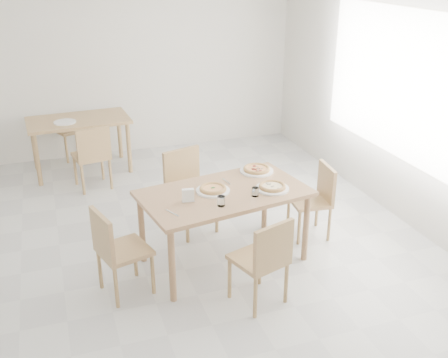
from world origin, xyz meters
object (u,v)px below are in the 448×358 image
object	(u,v)px
plate_empty	(65,122)
pizza_margherita	(213,189)
tumbler_a	(221,201)
chair_back_n	(68,124)
plate_margherita	(213,191)
tumbler_b	(255,192)
chair_south	(265,257)
chair_east	(317,196)
chair_west	(115,247)
pizza_pepperoni	(257,169)
plate_mushroom	(272,188)
main_table	(224,199)
pizza_mushroom	(272,186)
napkin_holder	(188,196)
chair_back_s	(92,153)
second_table	(79,126)
chair_north	(188,185)
plate_pepperoni	(257,171)

from	to	relation	value
plate_empty	pizza_margherita	bearing A→B (deg)	-66.30
tumbler_a	chair_back_n	xyz separation A→B (m)	(-1.11, 3.81, -0.31)
plate_margherita	tumbler_b	xyz separation A→B (m)	(0.34, -0.22, 0.03)
chair_south	chair_east	distance (m)	1.40
chair_west	chair_back_n	bearing A→B (deg)	-13.68
plate_margherita	pizza_pepperoni	xyz separation A→B (m)	(0.57, 0.32, 0.02)
chair_west	plate_mushroom	bearing A→B (deg)	-101.54
main_table	plate_mushroom	distance (m)	0.47
chair_east	pizza_pepperoni	xyz separation A→B (m)	(-0.62, 0.17, 0.32)
chair_west	plate_margherita	xyz separation A→B (m)	(0.97, 0.26, 0.28)
plate_mushroom	plate_empty	bearing A→B (deg)	121.45
pizza_mushroom	napkin_holder	world-z (taller)	napkin_holder
plate_empty	tumbler_b	bearing A→B (deg)	-62.44
main_table	chair_west	size ratio (longest dim) A/B	2.03
pizza_mushroom	chair_back_s	world-z (taller)	chair_back_s
plate_mushroom	chair_back_n	distance (m)	4.01
chair_south	second_table	distance (m)	3.84
plate_mushroom	chair_east	bearing A→B (deg)	23.67
chair_back_n	pizza_pepperoni	bearing A→B (deg)	-84.13
plate_margherita	pizza_margherita	distance (m)	0.02
plate_mushroom	napkin_holder	xyz separation A→B (m)	(-0.83, -0.01, 0.05)
chair_east	pizza_margherita	distance (m)	1.25
chair_south	tumbler_b	bearing A→B (deg)	-122.24
tumbler_b	napkin_holder	distance (m)	0.62
pizza_pepperoni	plate_empty	bearing A→B (deg)	126.45
second_table	chair_south	bearing A→B (deg)	-75.07
chair_north	plate_margherita	xyz separation A→B (m)	(0.05, -0.74, 0.24)
chair_east	pizza_margherita	xyz separation A→B (m)	(-1.20, -0.15, 0.32)
chair_north	main_table	bearing A→B (deg)	-96.29
main_table	chair_back_n	size ratio (longest dim) A/B	1.98
pizza_margherita	tumbler_b	bearing A→B (deg)	-32.90
plate_margherita	chair_back_n	xyz separation A→B (m)	(-1.13, 3.50, -0.27)
plate_pepperoni	pizza_mushroom	xyz separation A→B (m)	(-0.03, -0.45, 0.02)
plate_pepperoni	chair_back_s	xyz separation A→B (m)	(-1.49, 1.80, -0.27)
chair_north	tumbler_b	size ratio (longest dim) A/B	10.57
second_table	napkin_holder	bearing A→B (deg)	-79.51
pizza_mushroom	tumbler_a	xyz separation A→B (m)	(-0.57, -0.18, 0.01)
chair_north	chair_back_n	world-z (taller)	chair_north
chair_west	chair_back_s	size ratio (longest dim) A/B	0.97
chair_south	pizza_mushroom	world-z (taller)	chair_south
chair_north	tumbler_a	distance (m)	1.09
tumbler_b	plate_empty	xyz separation A→B (m)	(-1.53, 2.92, -0.03)
chair_east	chair_back_n	world-z (taller)	chair_back_n
chair_back_n	chair_east	bearing A→B (deg)	-77.56
plate_empty	plate_margherita	bearing A→B (deg)	-66.30
tumbler_a	plate_empty	bearing A→B (deg)	111.11
chair_back_s	chair_south	bearing A→B (deg)	100.34
main_table	pizza_margherita	xyz separation A→B (m)	(-0.10, 0.03, 0.11)
pizza_pepperoni	plate_empty	xyz separation A→B (m)	(-1.76, 2.38, -0.02)
second_table	chair_back_n	distance (m)	0.70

